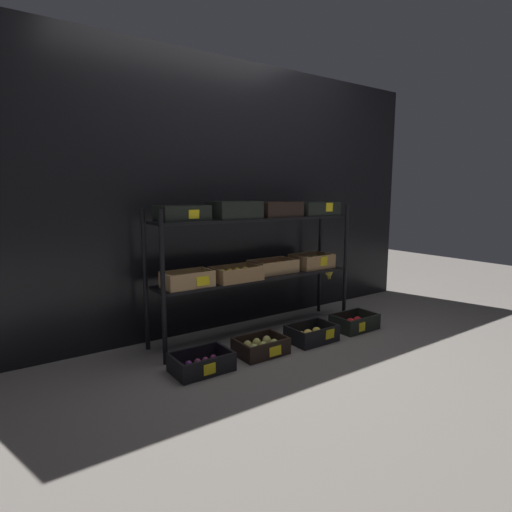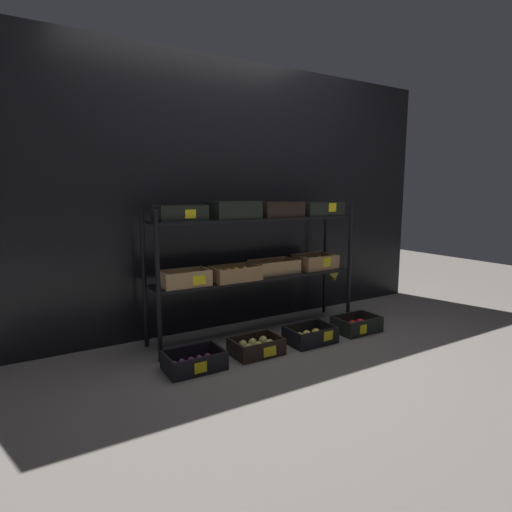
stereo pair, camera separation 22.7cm
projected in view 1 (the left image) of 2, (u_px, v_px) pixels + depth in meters
The scene contains 7 objects.
ground_plane at pixel (256, 333), 3.37m from camera, with size 10.00×10.00×0.00m, color #605B56.
storefront_wall at pixel (231, 197), 3.49m from camera, with size 4.09×0.12×2.18m, color black.
display_rack at pixel (257, 246), 3.26m from camera, with size 1.81×0.35×1.06m.
crate_ground_plum at pixel (202, 364), 2.64m from camera, with size 0.37×0.26×0.12m.
crate_ground_pear at pixel (261, 347), 2.92m from camera, with size 0.35×0.25×0.12m.
crate_ground_apple_gold at pixel (312, 335), 3.17m from camera, with size 0.36×0.26×0.13m.
crate_ground_apple_red at pixel (354, 323), 3.45m from camera, with size 0.36×0.25×0.13m.
Camera 1 is at (-1.85, -2.64, 1.13)m, focal length 29.07 mm.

